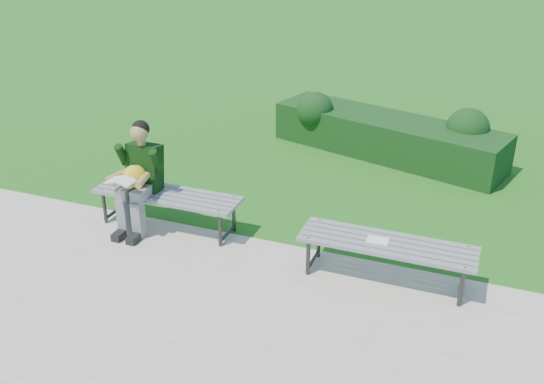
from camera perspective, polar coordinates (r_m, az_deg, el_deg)
ground at (r=7.12m, az=-0.40°, el=-4.72°), size 80.00×80.00×0.00m
walkway at (r=5.80m, az=-6.87°, el=-12.78°), size 30.00×3.50×0.02m
hedge at (r=9.63m, az=10.92°, el=5.44°), size 3.76×1.91×0.89m
bench_left at (r=7.33m, az=-9.84°, el=-0.51°), size 1.80×0.50×0.46m
bench_right at (r=6.32m, az=10.76°, el=-5.09°), size 1.80×0.50×0.46m
seated_boy at (r=7.28m, az=-12.44°, el=1.67°), size 0.56×0.76×1.31m
paper_sheet at (r=6.31m, az=9.91°, el=-4.49°), size 0.23×0.17×0.01m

